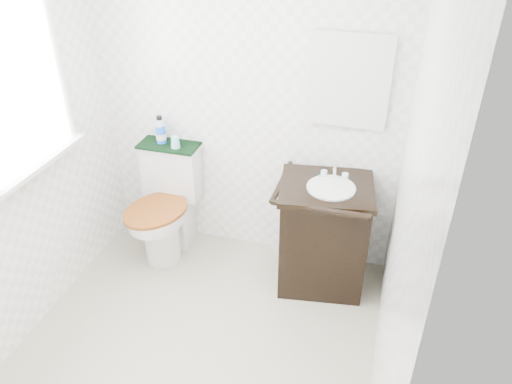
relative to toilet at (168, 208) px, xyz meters
The scene contains 12 objects.
floor 1.19m from the toilet, 58.92° to the right, with size 2.40×2.40×0.00m, color #B1AB8F.
wall_back 1.04m from the toilet, 21.99° to the left, with size 2.40×2.40×0.00m, color white.
wall_right 2.11m from the toilet, 29.85° to the right, with size 2.40×2.40×0.00m, color white.
window 1.46m from the toilet, 124.33° to the right, with size 0.02×0.70×0.90m, color white.
mirror 1.68m from the toilet, ahead, with size 0.50×0.02×0.60m, color silver.
toilet is the anchor object (origin of this frame).
vanity 1.23m from the toilet, ahead, with size 0.69×0.62×0.92m.
trash_bin 1.07m from the toilet, ahead, with size 0.22×0.20×0.27m.
towel 0.50m from the toilet, 90.00° to the left, with size 0.45×0.22×0.02m, color black.
mouthwash_bottle 0.61m from the toilet, 113.72° to the left, with size 0.07×0.07×0.21m.
cup 0.55m from the toilet, 51.53° to the left, with size 0.07×0.07×0.09m, color #8CC8E6.
soap_bar 1.27m from the toilet, ahead, with size 0.07×0.04×0.02m, color teal.
Camera 1 is at (0.98, -1.94, 2.53)m, focal length 35.00 mm.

